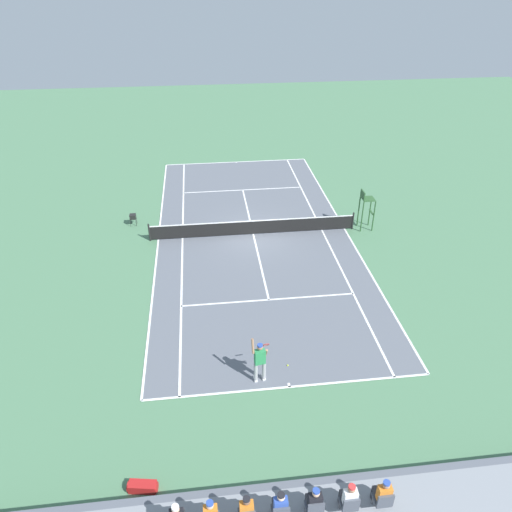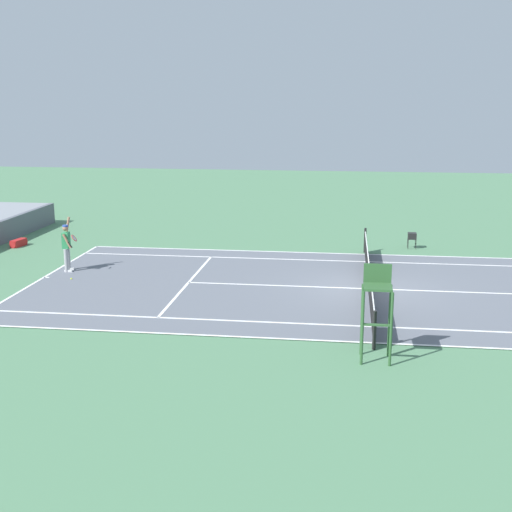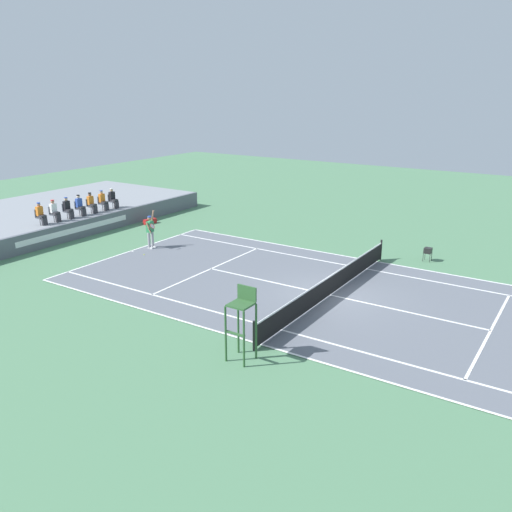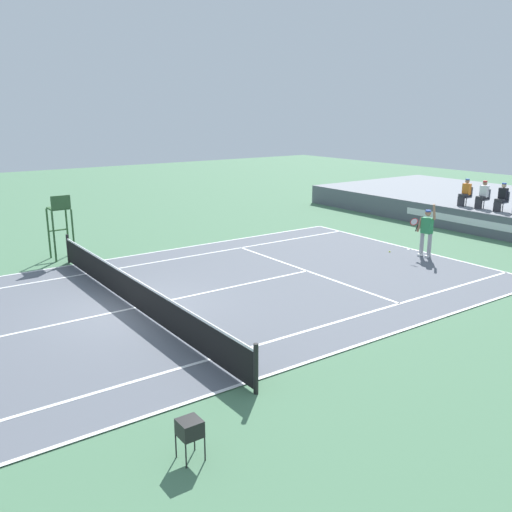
{
  "view_description": "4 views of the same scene",
  "coord_description": "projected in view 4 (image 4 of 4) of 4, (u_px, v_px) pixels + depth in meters",
  "views": [
    {
      "loc": [
        2.78,
        24.44,
        13.73
      ],
      "look_at": [
        0.32,
        3.99,
        1.0
      ],
      "focal_mm": 33.75,
      "sensor_mm": 36.0,
      "label": 1
    },
    {
      "loc": [
        -23.44,
        0.82,
        6.51
      ],
      "look_at": [
        0.32,
        3.99,
        1.0
      ],
      "focal_mm": 48.32,
      "sensor_mm": 36.0,
      "label": 2
    },
    {
      "loc": [
        -19.38,
        -8.81,
        8.36
      ],
      "look_at": [
        0.32,
        3.99,
        1.0
      ],
      "focal_mm": 37.24,
      "sensor_mm": 36.0,
      "label": 3
    },
    {
      "loc": [
        13.99,
        -5.71,
        5.44
      ],
      "look_at": [
        0.32,
        3.99,
        1.0
      ],
      "focal_mm": 38.71,
      "sensor_mm": 36.0,
      "label": 4
    }
  ],
  "objects": [
    {
      "name": "net",
      "position": [
        134.0,
        291.0,
        15.48
      ],
      "size": [
        11.98,
        0.1,
        1.07
      ],
      "color": "black",
      "rests_on": "ground"
    },
    {
      "name": "tennis_ball",
      "position": [
        390.0,
        252.0,
        21.73
      ],
      "size": [
        0.07,
        0.07,
        0.07
      ],
      "primitive_type": "sphere",
      "color": "#D1E533",
      "rests_on": "ground"
    },
    {
      "name": "barrier_wall",
      "position": [
        478.0,
        224.0,
        24.67
      ],
      "size": [
        22.29,
        0.25,
        1.05
      ],
      "color": "#565B66",
      "rests_on": "ground"
    },
    {
      "name": "ground_plane",
      "position": [
        135.0,
        309.0,
        15.61
      ],
      "size": [
        80.0,
        80.0,
        0.0
      ],
      "primitive_type": "plane",
      "color": "#4C7A56"
    },
    {
      "name": "court",
      "position": [
        135.0,
        308.0,
        15.61
      ],
      "size": [
        11.08,
        23.88,
        0.03
      ],
      "color": "slate",
      "rests_on": "ground"
    },
    {
      "name": "spectator_seated_0",
      "position": [
        465.0,
        193.0,
        26.05
      ],
      "size": [
        0.44,
        0.6,
        1.27
      ],
      "color": "#474C56",
      "rests_on": "bleacher_platform"
    },
    {
      "name": "spectator_seated_2",
      "position": [
        502.0,
        198.0,
        24.59
      ],
      "size": [
        0.44,
        0.6,
        1.27
      ],
      "color": "#474C56",
      "rests_on": "bleacher_platform"
    },
    {
      "name": "ball_hopper",
      "position": [
        190.0,
        427.0,
        8.74
      ],
      "size": [
        0.36,
        0.36,
        0.7
      ],
      "color": "black",
      "rests_on": "ground"
    },
    {
      "name": "tennis_player",
      "position": [
        426.0,
        231.0,
        20.89
      ],
      "size": [
        0.75,
        0.7,
        2.08
      ],
      "color": "#9E9EA3",
      "rests_on": "ground"
    },
    {
      "name": "spectator_seated_1",
      "position": [
        483.0,
        195.0,
        25.33
      ],
      "size": [
        0.44,
        0.6,
        1.27
      ],
      "color": "#474C56",
      "rests_on": "bleacher_platform"
    },
    {
      "name": "umpire_chair",
      "position": [
        60.0,
        218.0,
        20.44
      ],
      "size": [
        0.77,
        0.77,
        2.44
      ],
      "color": "#2D562D",
      "rests_on": "ground"
    }
  ]
}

